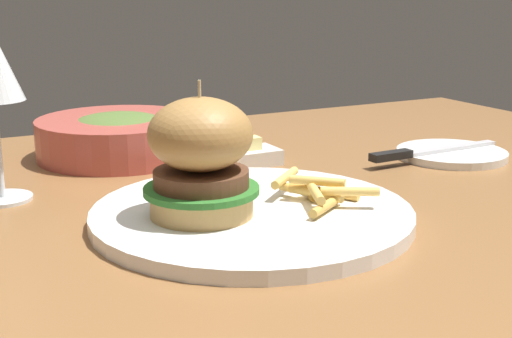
% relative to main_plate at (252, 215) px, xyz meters
% --- Properties ---
extents(dining_table, '(1.23, 0.86, 0.74)m').
position_rel_main_plate_xyz_m(dining_table, '(0.08, 0.09, -0.10)').
color(dining_table, brown).
rests_on(dining_table, ground).
extents(main_plate, '(0.32, 0.32, 0.01)m').
position_rel_main_plate_xyz_m(main_plate, '(0.00, 0.00, 0.00)').
color(main_plate, white).
rests_on(main_plate, dining_table).
extents(burger_sandwich, '(0.11, 0.11, 0.13)m').
position_rel_main_plate_xyz_m(burger_sandwich, '(-0.05, 0.00, 0.06)').
color(burger_sandwich, tan).
rests_on(burger_sandwich, main_plate).
extents(fries_pile, '(0.09, 0.12, 0.03)m').
position_rel_main_plate_xyz_m(fries_pile, '(0.07, -0.01, 0.02)').
color(fries_pile, gold).
rests_on(fries_pile, main_plate).
extents(bread_plate, '(0.15, 0.15, 0.01)m').
position_rel_main_plate_xyz_m(bread_plate, '(0.36, 0.11, -0.00)').
color(bread_plate, white).
rests_on(bread_plate, dining_table).
extents(table_knife, '(0.21, 0.02, 0.01)m').
position_rel_main_plate_xyz_m(table_knife, '(0.31, 0.11, 0.01)').
color(table_knife, silver).
rests_on(table_knife, bread_plate).
extents(butter_dish, '(0.07, 0.05, 0.04)m').
position_rel_main_plate_xyz_m(butter_dish, '(0.10, 0.20, 0.00)').
color(butter_dish, white).
rests_on(butter_dish, dining_table).
extents(soup_bowl, '(0.22, 0.22, 0.06)m').
position_rel_main_plate_xyz_m(soup_bowl, '(-0.04, 0.32, 0.02)').
color(soup_bowl, '#B24C42').
rests_on(soup_bowl, dining_table).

